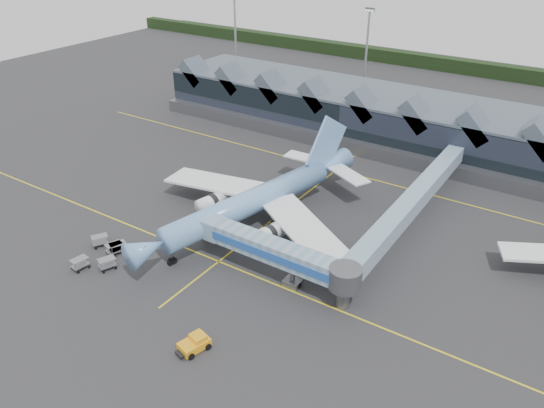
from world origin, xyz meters
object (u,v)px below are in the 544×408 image
Objects in this scene: fuel_truck at (217,216)px; main_airliner at (257,199)px; jet_bridge at (286,257)px; pushback_tug at (195,344)px.

main_airliner is at bearing 18.13° from fuel_truck.
jet_bridge is (12.02, -10.67, -0.00)m from main_airliner.
main_airliner reaches higher than jet_bridge.
pushback_tug is (9.84, -26.58, -3.39)m from main_airliner.
fuel_truck is at bearing 139.09° from pushback_tug.
main_airliner is 28.55m from pushback_tug.
fuel_truck is at bearing 159.39° from jet_bridge.
main_airliner reaches higher than pushback_tug.
jet_bridge reaches higher than pushback_tug.
jet_bridge is 5.67× the size of pushback_tug.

